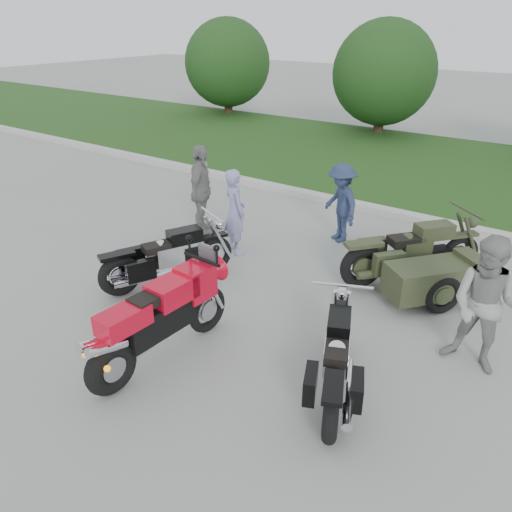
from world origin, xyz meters
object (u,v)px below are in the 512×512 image
Objects in this scene: cruiser_left at (163,259)px; cruiser_sidecar at (422,268)px; cruiser_right at (336,364)px; person_grey at (486,306)px; person_back at (201,191)px; person_stripe at (235,212)px; sportbike_red at (159,318)px; person_denim at (341,203)px.

cruiser_left is 4.12m from cruiser_sidecar.
person_grey is at bearing 26.89° from cruiser_right.
cruiser_sidecar is at bearing -113.86° from person_back.
person_back is at bearing -139.30° from cruiser_sidecar.
person_stripe is at bearing -133.26° from cruiser_sidecar.
cruiser_sidecar is 1.46× the size of person_stripe.
cruiser_left is 0.93× the size of cruiser_sidecar.
person_back reaches higher than sportbike_red.
person_stripe is at bearing -95.34° from person_denim.
sportbike_red is 2.06m from cruiser_left.
cruiser_sidecar is at bearing -142.95° from person_stripe.
sportbike_red is 3.39m from person_stripe.
cruiser_left is at bearing -80.52° from person_denim.
person_denim is at bearing 146.27° from person_grey.
sportbike_red is at bearing 174.92° from cruiser_right.
cruiser_right is 5.24m from person_back.
cruiser_sidecar is 1.88m from person_grey.
person_denim reaches higher than cruiser_right.
cruiser_left is at bearing 143.86° from cruiser_right.
person_grey reaches higher than cruiser_right.
cruiser_sidecar reaches higher than cruiser_left.
person_back reaches higher than person_denim.
sportbike_red is 3.98m from person_grey.
person_stripe reaches higher than person_denim.
person_stripe is at bearing 119.90° from cruiser_right.
sportbike_red reaches higher than cruiser_left.
person_denim reaches higher than cruiser_left.
person_grey is at bearing -128.12° from person_back.
sportbike_red is at bearing 140.95° from person_stripe.
person_denim is at bearing -87.36° from person_back.
cruiser_left is 3.60m from cruiser_right.
cruiser_sidecar is (2.12, 3.59, -0.18)m from sportbike_red.
person_grey is at bearing 33.19° from cruiser_left.
person_denim is at bearing -99.91° from person_stripe.
cruiser_left is 1.72m from person_stripe.
cruiser_sidecar is at bearing 4.14° from person_denim.
person_back is (-5.63, 1.29, 0.02)m from person_grey.
person_grey is (4.72, 0.72, 0.43)m from cruiser_left.
cruiser_sidecar reaches higher than cruiser_right.
cruiser_left reaches higher than cruiser_right.
person_back is at bearing 12.79° from person_stripe.
cruiser_right is (3.52, -0.76, -0.03)m from cruiser_left.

